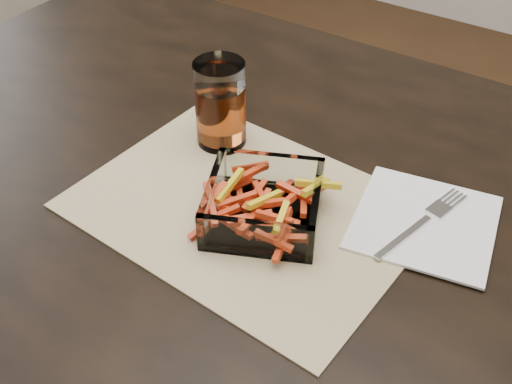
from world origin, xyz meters
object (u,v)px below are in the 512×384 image
Objects in this scene: dining_table at (307,239)px; tumbler at (220,106)px; glass_bowl at (264,206)px; fork at (424,221)px.

tumbler is (-0.18, 0.03, 0.15)m from dining_table.
dining_table is at bearing -10.69° from tumbler.
glass_bowl reaches higher than dining_table.
glass_bowl is at bearing -135.78° from fork.
glass_bowl is (-0.03, -0.08, 0.11)m from dining_table.
glass_bowl is at bearing -37.20° from tumbler.
tumbler reaches higher than fork.
dining_table is 8.28× the size of glass_bowl.
glass_bowl is 0.21m from fork.
dining_table is 8.73× the size of fork.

